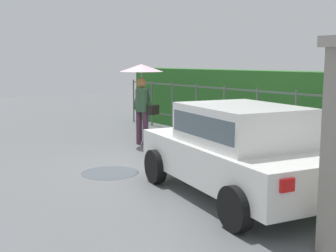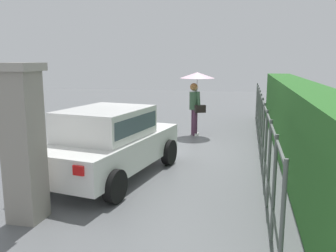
{
  "view_description": "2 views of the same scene",
  "coord_description": "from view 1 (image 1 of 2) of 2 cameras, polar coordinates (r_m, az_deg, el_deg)",
  "views": [
    {
      "loc": [
        7.18,
        -5.17,
        2.15
      ],
      "look_at": [
        -0.25,
        0.05,
        0.81
      ],
      "focal_mm": 47.12,
      "sensor_mm": 36.0,
      "label": 1
    },
    {
      "loc": [
        9.08,
        2.45,
        2.45
      ],
      "look_at": [
        0.03,
        0.42,
        0.73
      ],
      "focal_mm": 37.93,
      "sensor_mm": 36.0,
      "label": 2
    }
  ],
  "objects": [
    {
      "name": "ground_plane",
      "position": [
        9.11,
        0.65,
        -5.26
      ],
      "size": [
        40.0,
        40.0,
        0.0
      ],
      "primitive_type": "plane",
      "color": "slate"
    },
    {
      "name": "car",
      "position": [
        7.03,
        9.0,
        -2.76
      ],
      "size": [
        3.93,
        2.35,
        1.48
      ],
      "rotation": [
        0.0,
        0.0,
        2.97
      ],
      "color": "white",
      "rests_on": "ground"
    },
    {
      "name": "hedge_row",
      "position": [
        11.75,
        14.31,
        2.28
      ],
      "size": [
        12.91,
        0.9,
        1.9
      ],
      "primitive_type": "cube",
      "color": "#2D6B28",
      "rests_on": "ground"
    },
    {
      "name": "puddle_near",
      "position": [
        8.67,
        -7.51,
        -6.02
      ],
      "size": [
        1.12,
        1.12,
        0.0
      ],
      "primitive_type": "cylinder",
      "color": "#4C545B",
      "rests_on": "ground"
    },
    {
      "name": "pedestrian",
      "position": [
        11.39,
        -3.38,
        5.58
      ],
      "size": [
        1.13,
        1.13,
        2.07
      ],
      "rotation": [
        0.0,
        0.0,
        1.99
      ],
      "color": "#47283D",
      "rests_on": "ground"
    },
    {
      "name": "fence_section",
      "position": [
        11.13,
        11.38,
        1.4
      ],
      "size": [
        11.96,
        0.05,
        1.5
      ],
      "color": "#59605B",
      "rests_on": "ground"
    }
  ]
}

